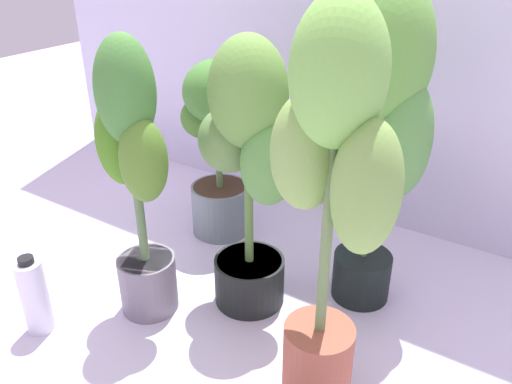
{
  "coord_description": "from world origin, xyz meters",
  "views": [
    {
      "loc": [
        0.75,
        -1.04,
        1.13
      ],
      "look_at": [
        -0.0,
        0.14,
        0.4
      ],
      "focal_mm": 36.15,
      "sensor_mm": 36.0,
      "label": 1
    }
  ],
  "objects_px": {
    "potted_plant_center": "(248,163)",
    "potted_plant_front_right": "(331,189)",
    "potted_plant_front_left": "(134,170)",
    "nutrient_bottle": "(35,296)",
    "potted_plant_back_right": "(379,113)",
    "potted_plant_back_left": "(218,140)"
  },
  "relations": [
    {
      "from": "potted_plant_center",
      "to": "potted_plant_front_right",
      "type": "height_order",
      "value": "potted_plant_front_right"
    },
    {
      "from": "potted_plant_center",
      "to": "potted_plant_front_left",
      "type": "height_order",
      "value": "potted_plant_front_left"
    },
    {
      "from": "nutrient_bottle",
      "to": "potted_plant_front_left",
      "type": "bearing_deg",
      "value": 51.88
    },
    {
      "from": "potted_plant_front_right",
      "to": "potted_plant_back_right",
      "type": "xyz_separation_m",
      "value": [
        -0.06,
        0.45,
        0.03
      ]
    },
    {
      "from": "potted_plant_center",
      "to": "nutrient_bottle",
      "type": "bearing_deg",
      "value": -134.55
    },
    {
      "from": "potted_plant_front_left",
      "to": "nutrient_bottle",
      "type": "height_order",
      "value": "potted_plant_front_left"
    },
    {
      "from": "potted_plant_center",
      "to": "potted_plant_back_left",
      "type": "bearing_deg",
      "value": 138.0
    },
    {
      "from": "potted_plant_front_left",
      "to": "potted_plant_back_left",
      "type": "relative_size",
      "value": 1.25
    },
    {
      "from": "potted_plant_center",
      "to": "potted_plant_back_left",
      "type": "relative_size",
      "value": 1.24
    },
    {
      "from": "potted_plant_back_right",
      "to": "potted_plant_front_right",
      "type": "bearing_deg",
      "value": -81.96
    },
    {
      "from": "potted_plant_front_right",
      "to": "nutrient_bottle",
      "type": "distance_m",
      "value": 1.0
    },
    {
      "from": "potted_plant_center",
      "to": "potted_plant_front_right",
      "type": "xyz_separation_m",
      "value": [
        0.37,
        -0.22,
        0.11
      ]
    },
    {
      "from": "potted_plant_back_left",
      "to": "potted_plant_back_right",
      "type": "distance_m",
      "value": 0.7
    },
    {
      "from": "potted_plant_back_left",
      "to": "nutrient_bottle",
      "type": "bearing_deg",
      "value": -98.85
    },
    {
      "from": "potted_plant_center",
      "to": "potted_plant_front_right",
      "type": "relative_size",
      "value": 0.85
    },
    {
      "from": "potted_plant_front_left",
      "to": "potted_plant_front_right",
      "type": "distance_m",
      "value": 0.64
    },
    {
      "from": "potted_plant_front_right",
      "to": "potted_plant_front_left",
      "type": "bearing_deg",
      "value": 178.57
    },
    {
      "from": "potted_plant_front_right",
      "to": "nutrient_bottle",
      "type": "height_order",
      "value": "potted_plant_front_right"
    },
    {
      "from": "potted_plant_center",
      "to": "nutrient_bottle",
      "type": "relative_size",
      "value": 3.29
    },
    {
      "from": "nutrient_bottle",
      "to": "potted_plant_back_right",
      "type": "bearing_deg",
      "value": 42.09
    },
    {
      "from": "potted_plant_center",
      "to": "potted_plant_back_right",
      "type": "distance_m",
      "value": 0.41
    },
    {
      "from": "potted_plant_center",
      "to": "potted_plant_front_right",
      "type": "distance_m",
      "value": 0.45
    }
  ]
}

